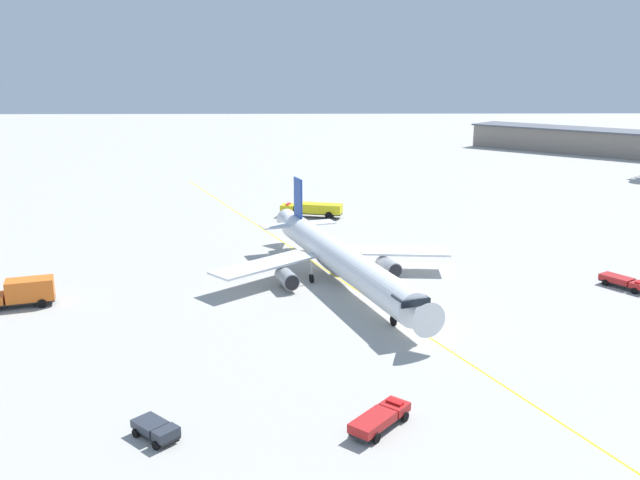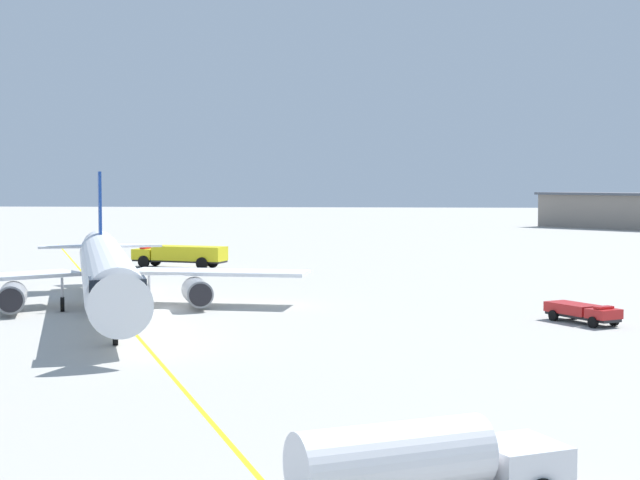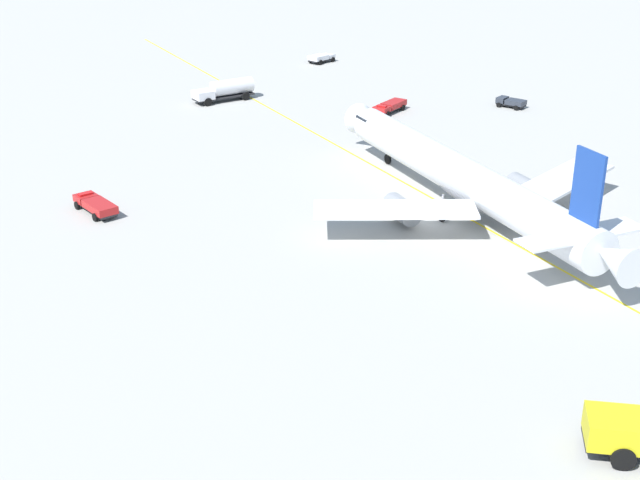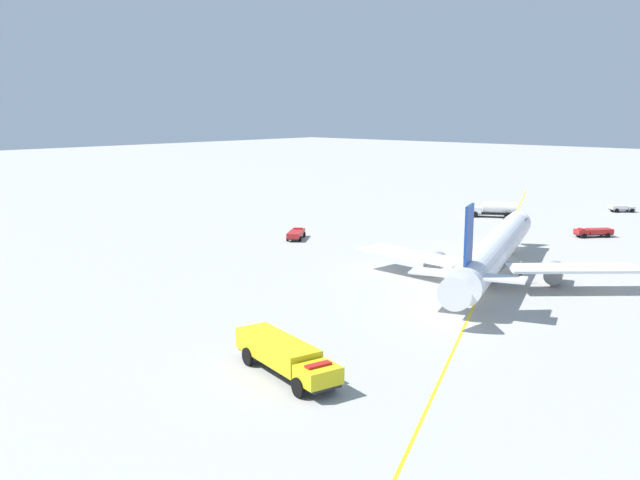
{
  "view_description": "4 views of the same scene",
  "coord_description": "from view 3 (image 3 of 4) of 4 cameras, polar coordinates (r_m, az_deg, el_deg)",
  "views": [
    {
      "loc": [
        -7.67,
        -82.26,
        26.32
      ],
      "look_at": [
        -6.24,
        0.64,
        4.76
      ],
      "focal_mm": 37.79,
      "sensor_mm": 36.0,
      "label": 1
    },
    {
      "loc": [
        18.4,
        -73.18,
        9.78
      ],
      "look_at": [
        10.99,
        11.35,
        4.7
      ],
      "focal_mm": 54.58,
      "sensor_mm": 36.0,
      "label": 2
    },
    {
      "loc": [
        16.43,
        73.02,
        30.89
      ],
      "look_at": [
        10.99,
        11.35,
        3.62
      ],
      "focal_mm": 49.28,
      "sensor_mm": 36.0,
      "label": 3
    },
    {
      "loc": [
        -41.63,
        69.71,
        19.42
      ],
      "look_at": [
        10.99,
        11.35,
        4.63
      ],
      "focal_mm": 38.89,
      "sensor_mm": 36.0,
      "label": 4
    }
  ],
  "objects": [
    {
      "name": "airliner_main",
      "position": [
        82.99,
        9.42,
        3.84
      ],
      "size": [
        30.68,
        42.95,
        10.71
      ],
      "rotation": [
        0.0,
        0.0,
        5.05
      ],
      "color": "white",
      "rests_on": "ground_plane"
    },
    {
      "name": "taxiway_centreline",
      "position": [
        87.78,
        6.78,
        3.0
      ],
      "size": [
        70.42,
        165.62,
        0.01
      ],
      "rotation": [
        0.0,
        0.0,
        5.11
      ],
      "color": "yellow",
      "rests_on": "ground_plane"
    },
    {
      "name": "pushback_tug_truck",
      "position": [
        144.49,
        0.07,
        11.76
      ],
      "size": [
        4.74,
        4.6,
        1.3
      ],
      "rotation": [
        0.0,
        0.0,
        3.88
      ],
      "color": "#232326",
      "rests_on": "ground_plane"
    },
    {
      "name": "ops_pickup_truck_extra",
      "position": [
        84.8,
        -14.37,
        2.23
      ],
      "size": [
        4.79,
        5.82,
        1.41
      ],
      "rotation": [
        0.0,
        0.0,
        5.31
      ],
      "color": "#232326",
      "rests_on": "ground_plane"
    },
    {
      "name": "baggage_truck_truck",
      "position": [
        120.56,
        12.29,
        8.74
      ],
      "size": [
        3.96,
        3.85,
        1.22
      ],
      "rotation": [
        0.0,
        0.0,
        5.54
      ],
      "color": "#232326",
      "rests_on": "ground_plane"
    },
    {
      "name": "fuel_tanker_truck",
      "position": [
        121.74,
        -6.14,
        9.7
      ],
      "size": [
        8.63,
        6.03,
        2.87
      ],
      "rotation": [
        0.0,
        0.0,
        0.48
      ],
      "color": "#232326",
      "rests_on": "ground_plane"
    },
    {
      "name": "ground_plane",
      "position": [
        80.97,
        7.06,
        1.16
      ],
      "size": [
        600.0,
        600.0,
        0.0
      ],
      "primitive_type": "plane",
      "color": "#ADAAA3"
    },
    {
      "name": "ops_pickup_truck",
      "position": [
        115.76,
        4.56,
        8.64
      ],
      "size": [
        5.14,
        5.63,
        1.41
      ],
      "rotation": [
        0.0,
        0.0,
        0.88
      ],
      "color": "#232326",
      "rests_on": "ground_plane"
    }
  ]
}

